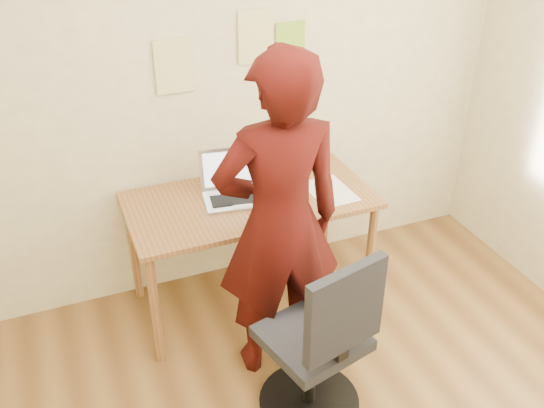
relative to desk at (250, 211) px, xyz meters
name	(u,v)px	position (x,y,z in m)	size (l,w,h in m)	color
room	(392,235)	(0.02, -1.38, 0.70)	(3.58, 3.58, 2.78)	brown
desk	(250,211)	(0.00, 0.00, 0.00)	(1.40, 0.70, 0.74)	#8F5F31
laptop	(233,188)	(-0.08, 0.06, 0.14)	(0.39, 0.35, 0.25)	#BBBBC2
paper_sheet	(330,191)	(0.46, -0.10, 0.09)	(0.23, 0.33, 0.00)	white
phone	(294,209)	(0.19, -0.21, 0.09)	(0.08, 0.14, 0.01)	black
wall_note_left	(174,67)	(-0.29, 0.36, 0.78)	(0.21, 0.00, 0.30)	#DACF82
wall_note_mid	(256,37)	(0.19, 0.36, 0.90)	(0.21, 0.00, 0.30)	#DACF82
wall_note_right	(290,43)	(0.40, 0.36, 0.84)	(0.18, 0.00, 0.24)	#83B829
office_chair	(320,351)	(0.00, -0.95, -0.23)	(0.53, 0.54, 0.99)	black
person	(279,224)	(-0.04, -0.53, 0.24)	(0.65, 0.43, 1.78)	#340907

